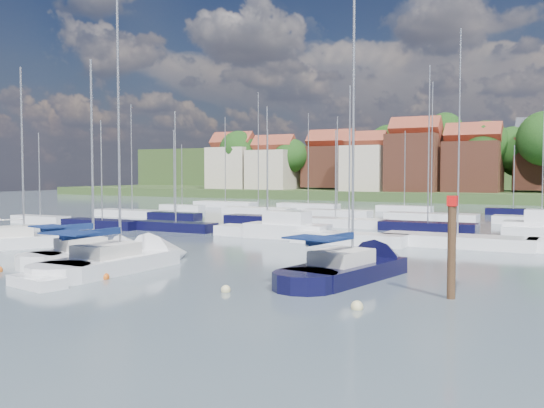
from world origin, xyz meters
The scene contains 13 objects.
ground centered at (0.00, 40.00, 0.00)m, with size 260.00×260.00×0.00m, color #414F58.
sailboat_left centered at (-9.51, 3.08, 0.36)m, with size 4.69×9.94×13.16m.
sailboat_centre centered at (-6.32, 2.28, 0.35)m, with size 3.37×12.18×16.46m.
sailboat_navy centered at (6.25, 5.68, 0.35)m, with size 5.07×12.00×16.13m.
sailboat_far centered at (-19.04, 6.24, 0.34)m, with size 7.45×10.66×14.07m.
tender centered at (-6.16, -4.64, 0.26)m, with size 3.31×2.01×0.67m.
timber_piling centered at (11.66, 1.93, 1.33)m, with size 0.40×0.40×6.69m.
buoy_c centered at (-4.85, -1.50, 0.00)m, with size 0.45×0.45×0.45m, color #D85914.
buoy_d centered at (2.34, -1.40, 0.00)m, with size 0.44×0.44×0.44m, color beige.
buoy_e centered at (3.91, 5.59, 0.00)m, with size 0.52×0.52×0.52m, color #D85914.
buoy_f centered at (8.80, -1.86, 0.00)m, with size 0.50×0.50×0.50m, color beige.
marina_field centered at (1.91, 35.15, 0.43)m, with size 79.62×41.41×15.93m.
far_shore_town centered at (2.23, 132.67, 4.61)m, with size 212.46×90.00×22.27m.
Camera 1 is at (17.02, -24.37, 5.42)m, focal length 40.00 mm.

